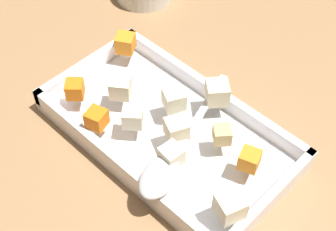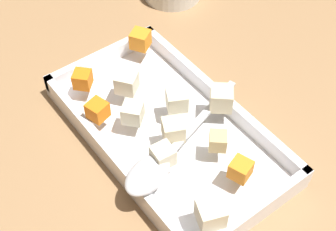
{
  "view_description": "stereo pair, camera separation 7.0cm",
  "coord_description": "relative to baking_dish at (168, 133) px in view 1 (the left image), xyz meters",
  "views": [
    {
      "loc": [
        -0.32,
        0.34,
        0.58
      ],
      "look_at": [
        -0.0,
        0.02,
        0.05
      ],
      "focal_mm": 53.22,
      "sensor_mm": 36.0,
      "label": 1
    },
    {
      "loc": [
        -0.36,
        0.29,
        0.58
      ],
      "look_at": [
        -0.0,
        0.02,
        0.05
      ],
      "focal_mm": 53.22,
      "sensor_mm": 36.0,
      "label": 2
    }
  ],
  "objects": [
    {
      "name": "potato_chunk_corner_se",
      "position": [
        -0.02,
        -0.08,
        0.04
      ],
      "size": [
        0.05,
        0.05,
        0.03
      ],
      "primitive_type": "cube",
      "rotation": [
        0.0,
        0.0,
        3.99
      ],
      "color": "beige",
      "rests_on": "baking_dish"
    },
    {
      "name": "baking_dish",
      "position": [
        0.0,
        0.0,
        0.0
      ],
      "size": [
        0.37,
        0.2,
        0.04
      ],
      "color": "silver",
      "rests_on": "ground_plane"
    },
    {
      "name": "potato_chunk_near_spoon",
      "position": [
        -0.16,
        0.06,
        0.04
      ],
      "size": [
        0.04,
        0.04,
        0.03
      ],
      "primitive_type": "cube",
      "rotation": [
        0.0,
        0.0,
        5.92
      ],
      "color": "beige",
      "rests_on": "baking_dish"
    },
    {
      "name": "potato_chunk_mid_left",
      "position": [
        -0.08,
        -0.03,
        0.04
      ],
      "size": [
        0.03,
        0.03,
        0.02
      ],
      "primitive_type": "cube",
      "rotation": [
        0.0,
        0.0,
        0.85
      ],
      "color": "tan",
      "rests_on": "baking_dish"
    },
    {
      "name": "potato_chunk_mid_right",
      "position": [
        -0.05,
        0.05,
        0.04
      ],
      "size": [
        0.03,
        0.03,
        0.03
      ],
      "primitive_type": "cube",
      "rotation": [
        0.0,
        0.0,
        4.61
      ],
      "color": "beige",
      "rests_on": "baking_dish"
    },
    {
      "name": "carrot_chunk_front_center",
      "position": [
        0.07,
        0.08,
        0.04
      ],
      "size": [
        0.03,
        0.03,
        0.03
      ],
      "primitive_type": "cube",
      "rotation": [
        0.0,
        0.0,
        0.27
      ],
      "color": "orange",
      "rests_on": "baking_dish"
    },
    {
      "name": "carrot_chunk_center",
      "position": [
        0.15,
        -0.06,
        0.04
      ],
      "size": [
        0.04,
        0.04,
        0.03
      ],
      "primitive_type": "cube",
      "rotation": [
        0.0,
        0.0,
        0.55
      ],
      "color": "orange",
      "rests_on": "baking_dish"
    },
    {
      "name": "carrot_chunk_near_left",
      "position": [
        -0.13,
        -0.01,
        0.04
      ],
      "size": [
        0.03,
        0.03,
        0.03
      ],
      "primitive_type": "cube",
      "rotation": [
        0.0,
        0.0,
        3.47
      ],
      "color": "orange",
      "rests_on": "baking_dish"
    },
    {
      "name": "potato_chunk_rim_edge",
      "position": [
        -0.03,
        0.01,
        0.04
      ],
      "size": [
        0.04,
        0.04,
        0.03
      ],
      "primitive_type": "cube",
      "rotation": [
        0.0,
        0.0,
        4.27
      ],
      "color": "beige",
      "rests_on": "baking_dish"
    },
    {
      "name": "potato_chunk_far_right",
      "position": [
        0.03,
        0.04,
        0.04
      ],
      "size": [
        0.04,
        0.04,
        0.03
      ],
      "primitive_type": "cube",
      "rotation": [
        0.0,
        0.0,
        0.7
      ],
      "color": "beige",
      "rests_on": "baking_dish"
    },
    {
      "name": "potato_chunk_heap_top",
      "position": [
        0.01,
        -0.03,
        0.04
      ],
      "size": [
        0.04,
        0.04,
        0.03
      ],
      "primitive_type": "cube",
      "rotation": [
        0.0,
        0.0,
        2.66
      ],
      "color": "beige",
      "rests_on": "baking_dish"
    },
    {
      "name": "serving_spoon",
      "position": [
        -0.06,
        0.07,
        0.04
      ],
      "size": [
        0.1,
        0.25,
        0.02
      ],
      "rotation": [
        0.0,
        0.0,
        5.01
      ],
      "color": "silver",
      "rests_on": "baking_dish"
    },
    {
      "name": "carrot_chunk_far_left",
      "position": [
        0.13,
        0.06,
        0.04
      ],
      "size": [
        0.04,
        0.04,
        0.03
      ],
      "primitive_type": "cube",
      "rotation": [
        0.0,
        0.0,
        5.47
      ],
      "color": "orange",
      "rests_on": "baking_dish"
    },
    {
      "name": "ground_plane",
      "position": [
        0.0,
        -0.02,
        -0.01
      ],
      "size": [
        4.0,
        4.0,
        0.0
      ],
      "primitive_type": "plane",
      "color": "#936D47"
    },
    {
      "name": "potato_chunk_corner_ne",
      "position": [
        0.08,
        0.01,
        0.04
      ],
      "size": [
        0.04,
        0.04,
        0.03
      ],
      "primitive_type": "cube",
      "rotation": [
        0.0,
        0.0,
        0.64
      ],
      "color": "beige",
      "rests_on": "baking_dish"
    }
  ]
}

